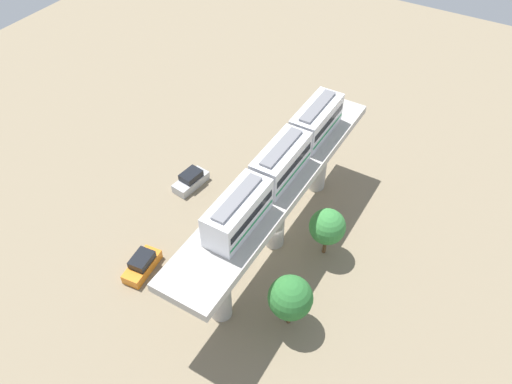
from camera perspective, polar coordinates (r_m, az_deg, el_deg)
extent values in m
plane|color=#84755B|center=(50.53, 2.03, -5.65)|extent=(120.00, 120.00, 0.00)
cylinder|color=#B7B2AA|center=(42.65, -4.14, -10.63)|extent=(1.90, 1.90, 7.71)
cylinder|color=#B7B2AA|center=(47.63, 2.14, -2.67)|extent=(1.90, 1.90, 7.71)
cylinder|color=#B7B2AA|center=(53.80, 7.04, 3.65)|extent=(1.90, 1.90, 7.71)
cube|color=#B7B2AA|center=(44.61, 2.29, 1.04)|extent=(5.20, 28.85, 0.80)
cube|color=white|center=(39.47, -2.05, -2.30)|extent=(2.60, 6.60, 3.00)
cube|color=black|center=(39.29, -2.06, -2.05)|extent=(2.64, 6.07, 0.70)
cube|color=#1E8C4C|center=(40.02, -2.03, -3.04)|extent=(2.64, 6.34, 0.24)
cube|color=slate|center=(38.31, -2.11, -0.64)|extent=(1.10, 5.61, 0.24)
cube|color=white|center=(43.80, 2.81, 3.40)|extent=(2.60, 6.60, 3.00)
cube|color=black|center=(43.64, 2.83, 3.65)|extent=(2.64, 6.07, 0.70)
cube|color=#1E8C4C|center=(44.30, 2.78, 2.67)|extent=(2.64, 6.34, 0.24)
cube|color=slate|center=(42.76, 2.89, 5.04)|extent=(1.10, 5.61, 0.24)
cube|color=white|center=(48.74, 6.79, 8.00)|extent=(2.60, 6.60, 3.00)
cube|color=black|center=(48.60, 6.81, 8.24)|extent=(2.64, 6.07, 0.70)
cube|color=#1E8C4C|center=(49.19, 6.72, 7.30)|extent=(2.64, 6.34, 0.24)
cube|color=slate|center=(47.81, 6.95, 9.56)|extent=(1.10, 5.61, 0.24)
cube|color=orange|center=(49.16, -12.67, -8.18)|extent=(2.27, 4.38, 1.00)
cube|color=black|center=(48.54, -12.71, -7.43)|extent=(1.89, 2.47, 0.76)
cube|color=#B2B5BA|center=(56.18, -7.33, 1.12)|extent=(2.29, 4.39, 1.00)
cube|color=black|center=(55.67, -7.32, 1.87)|extent=(1.90, 2.48, 0.76)
cylinder|color=brown|center=(49.11, 7.77, -5.67)|extent=(0.36, 0.36, 2.74)
sphere|color=#38843D|center=(47.37, 8.03, -3.88)|extent=(3.44, 3.44, 3.44)
cylinder|color=brown|center=(44.26, 3.74, -13.46)|extent=(0.36, 0.36, 2.63)
sphere|color=#2D7233|center=(42.28, 3.88, -11.77)|extent=(3.77, 3.77, 3.77)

